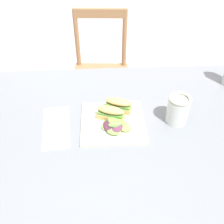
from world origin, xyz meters
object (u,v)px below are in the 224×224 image
Objects in this scene: sandwich_half_front at (111,113)px; sandwich_half_back at (118,105)px; mason_jar_iced_tea at (178,111)px; chair_wooden_far at (101,74)px; plate_lunch at (113,121)px; fork_on_napkin at (56,123)px; dining_table at (119,147)px.

sandwich_half_back is at bearing 56.26° from sandwich_half_front.
mason_jar_iced_tea is (0.23, -0.07, 0.01)m from sandwich_half_back.
chair_wooden_far is 7.37× the size of sandwich_half_back.
mason_jar_iced_tea reaches higher than sandwich_half_back.
sandwich_half_front reaches higher than plate_lunch.
chair_wooden_far is 0.84m from sandwich_half_back.
sandwich_half_front is 0.22m from fork_on_napkin.
plate_lunch is 0.23m from fork_on_napkin.
chair_wooden_far is (-0.06, 0.87, -0.18)m from dining_table.
plate_lunch is at bearing -87.28° from chair_wooden_far.
sandwich_half_front is (-0.01, 0.01, 0.03)m from plate_lunch.
sandwich_half_front is at bearing -87.65° from chair_wooden_far.
plate_lunch is 2.11× the size of sandwich_half_front.
dining_table is 0.28m from fork_on_napkin.
plate_lunch is 0.08m from sandwich_half_back.
sandwich_half_back is 0.26m from fork_on_napkin.
dining_table is 11.43× the size of mason_jar_iced_tea.
plate_lunch is 2.11× the size of sandwich_half_back.
mason_jar_iced_tea is at bearing -17.27° from sandwich_half_back.
dining_table is 11.43× the size of sandwich_half_back.
fork_on_napkin reaches higher than dining_table.
sandwich_half_front is at bearing -123.74° from sandwich_half_back.
fork_on_napkin is (-0.22, -0.01, -0.03)m from sandwich_half_front.
fork_on_napkin is 1.57× the size of mason_jar_iced_tea.
mason_jar_iced_tea is at bearing -1.57° from plate_lunch.
sandwich_half_back reaches higher than dining_table.
chair_wooden_far reaches higher than mason_jar_iced_tea.
chair_wooden_far reaches higher than sandwich_half_back.
chair_wooden_far reaches higher than dining_table.
chair_wooden_far is 0.89m from sandwich_half_front.
mason_jar_iced_tea reaches higher than fork_on_napkin.
dining_table is at bearing -7.26° from fork_on_napkin.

